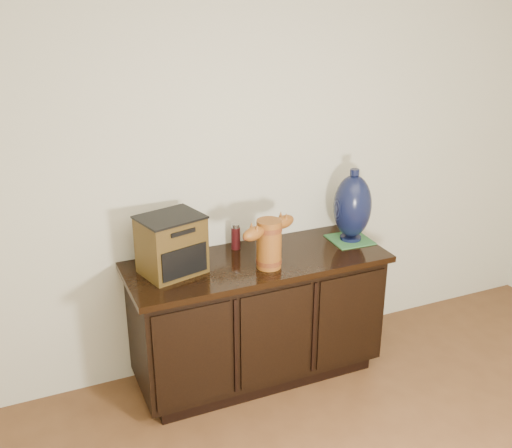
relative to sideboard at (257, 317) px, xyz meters
name	(u,v)px	position (x,y,z in m)	size (l,w,h in m)	color
sideboard	(257,317)	(0.00, 0.00, 0.00)	(1.46, 0.56, 0.75)	black
terracotta_vessel	(269,241)	(0.02, -0.11, 0.52)	(0.37, 0.20, 0.27)	brown
tv_radio	(172,245)	(-0.47, 0.03, 0.53)	(0.37, 0.33, 0.32)	#402E10
green_mat	(350,240)	(0.61, 0.03, 0.37)	(0.23, 0.23, 0.01)	#2D6534
lamp_base	(352,207)	(0.62, 0.03, 0.58)	(0.23, 0.23, 0.43)	black
spray_can	(236,237)	(-0.05, 0.18, 0.44)	(0.05, 0.05, 0.15)	#530E11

